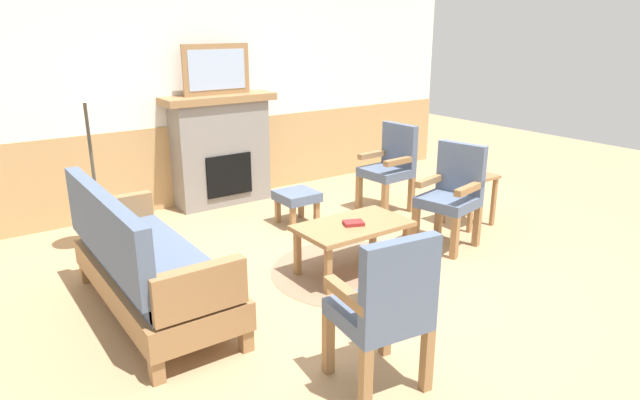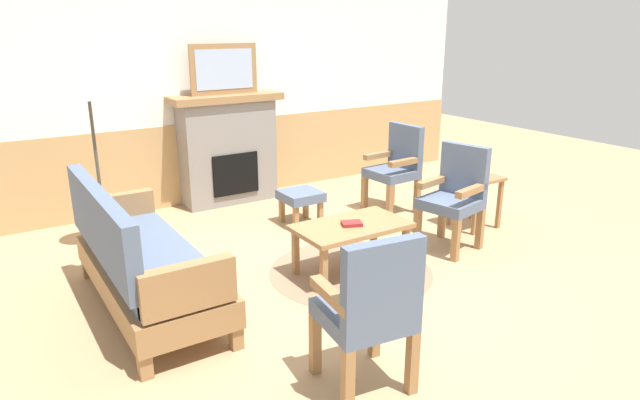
{
  "view_description": "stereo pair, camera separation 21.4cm",
  "coord_description": "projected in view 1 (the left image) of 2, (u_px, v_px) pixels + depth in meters",
  "views": [
    {
      "loc": [
        -2.74,
        -3.52,
        2.06
      ],
      "look_at": [
        0.0,
        0.35,
        0.55
      ],
      "focal_mm": 31.37,
      "sensor_mm": 36.0,
      "label": 1
    },
    {
      "loc": [
        -2.57,
        -3.64,
        2.06
      ],
      "look_at": [
        0.0,
        0.35,
        0.55
      ],
      "focal_mm": 31.37,
      "sensor_mm": 36.0,
      "label": 2
    }
  ],
  "objects": [
    {
      "name": "armchair_front_left",
      "position": [
        385.0,
        305.0,
        3.15
      ],
      "size": [
        0.54,
        0.54,
        0.98
      ],
      "color": "olive",
      "rests_on": "ground_plane"
    },
    {
      "name": "framed_picture",
      "position": [
        217.0,
        69.0,
        6.23
      ],
      "size": [
        0.8,
        0.04,
        0.56
      ],
      "color": "olive",
      "rests_on": "fireplace"
    },
    {
      "name": "floor_lamp_by_couch",
      "position": [
        84.0,
        98.0,
        4.76
      ],
      "size": [
        0.36,
        0.36,
        1.68
      ],
      "color": "#332D28",
      "rests_on": "ground_plane"
    },
    {
      "name": "footstool",
      "position": [
        297.0,
        198.0,
        5.91
      ],
      "size": [
        0.4,
        0.4,
        0.36
      ],
      "color": "olive",
      "rests_on": "ground_plane"
    },
    {
      "name": "armchair_by_window_left",
      "position": [
        453.0,
        191.0,
        5.28
      ],
      "size": [
        0.57,
        0.57,
        0.98
      ],
      "color": "olive",
      "rests_on": "ground_plane"
    },
    {
      "name": "armchair_near_fireplace",
      "position": [
        391.0,
        164.0,
        6.3
      ],
      "size": [
        0.51,
        0.51,
        0.98
      ],
      "color": "olive",
      "rests_on": "ground_plane"
    },
    {
      "name": "ground_plane",
      "position": [
        343.0,
        270.0,
        4.88
      ],
      "size": [
        14.0,
        14.0,
        0.0
      ],
      "primitive_type": "plane",
      "color": "tan"
    },
    {
      "name": "side_table",
      "position": [
        470.0,
        185.0,
        5.86
      ],
      "size": [
        0.44,
        0.44,
        0.55
      ],
      "color": "olive",
      "rests_on": "ground_plane"
    },
    {
      "name": "round_rug",
      "position": [
        352.0,
        271.0,
        4.85
      ],
      "size": [
        1.41,
        1.41,
        0.01
      ],
      "primitive_type": "cylinder",
      "color": "#896B51",
      "rests_on": "ground_plane"
    },
    {
      "name": "couch",
      "position": [
        146.0,
        264.0,
        4.03
      ],
      "size": [
        0.7,
        1.8,
        0.98
      ],
      "color": "olive",
      "rests_on": "ground_plane"
    },
    {
      "name": "book_on_table",
      "position": [
        354.0,
        223.0,
        4.69
      ],
      "size": [
        0.2,
        0.17,
        0.03
      ],
      "primitive_type": "cube",
      "rotation": [
        0.0,
        0.0,
        -0.39
      ],
      "color": "maroon",
      "rests_on": "coffee_table"
    },
    {
      "name": "fireplace",
      "position": [
        221.0,
        149.0,
        6.5
      ],
      "size": [
        1.3,
        0.44,
        1.28
      ],
      "color": "gray",
      "rests_on": "ground_plane"
    },
    {
      "name": "coffee_table",
      "position": [
        353.0,
        230.0,
        4.74
      ],
      "size": [
        0.96,
        0.56,
        0.44
      ],
      "color": "olive",
      "rests_on": "ground_plane"
    },
    {
      "name": "wall_back",
      "position": [
        208.0,
        90.0,
        6.5
      ],
      "size": [
        7.2,
        0.14,
        2.7
      ],
      "color": "white",
      "rests_on": "ground_plane"
    }
  ]
}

